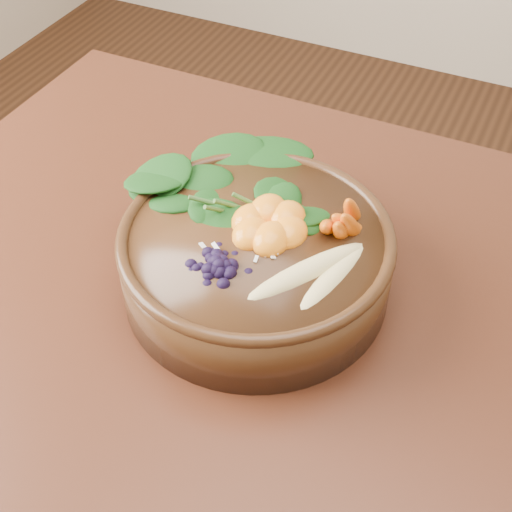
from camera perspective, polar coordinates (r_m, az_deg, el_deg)
dining_table at (r=0.93m, az=14.20°, el=-12.17°), size 1.60×0.90×0.75m
stoneware_bowl at (r=0.88m, az=0.00°, el=-0.47°), size 0.42×0.42×0.09m
kale_heap at (r=0.89m, az=0.69°, el=6.57°), size 0.27×0.25×0.05m
carrot_cluster at (r=0.84m, az=7.20°, el=5.03°), size 0.09×0.09×0.09m
banana_halves at (r=0.79m, az=5.21°, el=-0.56°), size 0.12×0.17×0.03m
mandarin_cluster at (r=0.84m, az=1.09°, el=3.21°), size 0.13×0.13×0.04m
blueberry_pile at (r=0.79m, az=-3.27°, el=0.37°), size 0.18×0.16×0.05m
coconut_flakes at (r=0.83m, az=-0.99°, el=1.07°), size 0.13×0.11×0.01m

